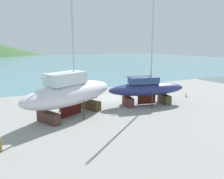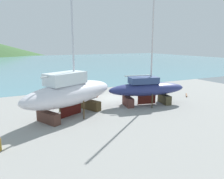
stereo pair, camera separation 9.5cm
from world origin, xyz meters
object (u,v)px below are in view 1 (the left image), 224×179
at_px(sailboat_far_slipway, 147,89).
at_px(barrel_tar_black, 96,94).
at_px(sailboat_large_starboard, 70,92).
at_px(worker, 162,89).

bearing_deg(sailboat_far_slipway, barrel_tar_black, 133.62).
bearing_deg(sailboat_large_starboard, barrel_tar_black, 24.62).
xyz_separation_m(sailboat_far_slipway, sailboat_large_starboard, (-8.75, -0.04, 0.44)).
bearing_deg(worker, sailboat_large_starboard, 35.91).
relative_size(sailboat_far_slipway, worker, 7.63).
distance_m(worker, barrel_tar_black, 8.84).
bearing_deg(sailboat_large_starboard, sailboat_far_slipway, -24.83).
bearing_deg(sailboat_far_slipway, worker, 43.86).
xyz_separation_m(sailboat_large_starboard, barrel_tar_black, (5.07, 5.98, -1.82)).
distance_m(sailboat_far_slipway, sailboat_large_starboard, 8.76).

